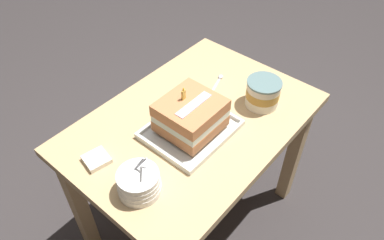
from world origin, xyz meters
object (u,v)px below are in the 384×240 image
(ice_cream_tub, at_px, (263,93))
(serving_spoon_near_tray, at_px, (219,79))
(birthday_cake, at_px, (191,115))
(bowl_stack, at_px, (139,183))
(foil_tray, at_px, (191,130))
(napkin_pile, at_px, (97,159))

(ice_cream_tub, bearing_deg, serving_spoon_near_tray, 86.10)
(birthday_cake, bearing_deg, bowl_stack, -171.10)
(foil_tray, distance_m, ice_cream_tub, 0.34)
(serving_spoon_near_tray, distance_m, napkin_pile, 0.66)
(serving_spoon_near_tray, height_order, napkin_pile, napkin_pile)
(birthday_cake, relative_size, napkin_pile, 2.17)
(foil_tray, relative_size, bowl_stack, 2.21)
(ice_cream_tub, bearing_deg, birthday_cake, 158.99)
(napkin_pile, bearing_deg, foil_tray, -25.50)
(bowl_stack, xyz_separation_m, napkin_pile, (-0.01, 0.21, -0.03))
(bowl_stack, bearing_deg, serving_spoon_near_tray, 14.03)
(bowl_stack, relative_size, serving_spoon_near_tray, 1.25)
(foil_tray, xyz_separation_m, ice_cream_tub, (0.31, -0.12, 0.05))
(serving_spoon_near_tray, bearing_deg, ice_cream_tub, -93.90)
(birthday_cake, xyz_separation_m, bowl_stack, (-0.32, -0.05, -0.04))
(ice_cream_tub, relative_size, serving_spoon_near_tray, 1.19)
(birthday_cake, xyz_separation_m, ice_cream_tub, (0.31, -0.12, -0.03))
(bowl_stack, xyz_separation_m, ice_cream_tub, (0.63, -0.07, 0.02))
(foil_tray, relative_size, napkin_pile, 3.31)
(bowl_stack, bearing_deg, birthday_cake, 8.90)
(foil_tray, xyz_separation_m, birthday_cake, (-0.00, -0.00, 0.08))
(foil_tray, bearing_deg, napkin_pile, 154.50)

